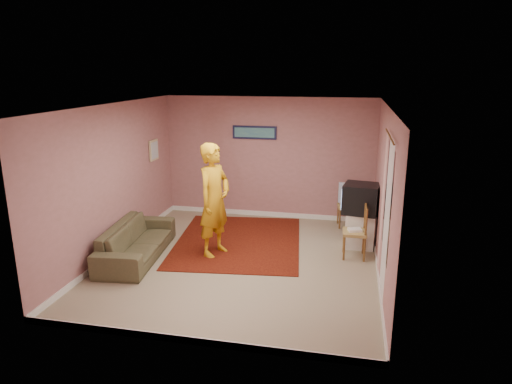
% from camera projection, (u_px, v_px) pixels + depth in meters
% --- Properties ---
extents(ground, '(5.00, 5.00, 0.00)m').
position_uv_depth(ground, '(242.00, 261.00, 7.75)').
color(ground, gray).
rests_on(ground, ground).
extents(wall_back, '(4.50, 0.02, 2.60)m').
position_uv_depth(wall_back, '(268.00, 158.00, 9.77)').
color(wall_back, '#AC7175').
rests_on(wall_back, ground).
extents(wall_front, '(4.50, 0.02, 2.60)m').
position_uv_depth(wall_front, '(187.00, 242.00, 5.05)').
color(wall_front, '#AC7175').
rests_on(wall_front, ground).
extents(wall_left, '(0.02, 5.00, 2.60)m').
position_uv_depth(wall_left, '(114.00, 180.00, 7.86)').
color(wall_left, '#AC7175').
rests_on(wall_left, ground).
extents(wall_right, '(0.02, 5.00, 2.60)m').
position_uv_depth(wall_right, '(384.00, 194.00, 6.97)').
color(wall_right, '#AC7175').
rests_on(wall_right, ground).
extents(ceiling, '(4.50, 5.00, 0.02)m').
position_uv_depth(ceiling, '(240.00, 106.00, 7.07)').
color(ceiling, white).
rests_on(ceiling, wall_back).
extents(baseboard_back, '(4.50, 0.02, 0.10)m').
position_uv_depth(baseboard_back, '(268.00, 214.00, 10.09)').
color(baseboard_back, white).
rests_on(baseboard_back, ground).
extents(baseboard_front, '(4.50, 0.02, 0.10)m').
position_uv_depth(baseboard_front, '(192.00, 341.00, 5.39)').
color(baseboard_front, white).
rests_on(baseboard_front, ground).
extents(baseboard_left, '(0.02, 5.00, 0.10)m').
position_uv_depth(baseboard_left, '(120.00, 248.00, 8.18)').
color(baseboard_left, white).
rests_on(baseboard_left, ground).
extents(baseboard_right, '(0.02, 5.00, 0.10)m').
position_uv_depth(baseboard_right, '(377.00, 269.00, 7.30)').
color(baseboard_right, white).
rests_on(baseboard_right, ground).
extents(window, '(0.01, 1.10, 1.50)m').
position_uv_depth(window, '(388.00, 201.00, 6.08)').
color(window, black).
rests_on(window, wall_right).
extents(curtain_sheer, '(0.01, 0.75, 2.10)m').
position_uv_depth(curtain_sheer, '(387.00, 219.00, 5.99)').
color(curtain_sheer, white).
rests_on(curtain_sheer, wall_right).
extents(curtain_floral, '(0.01, 0.35, 2.10)m').
position_uv_depth(curtain_floral, '(382.00, 204.00, 6.66)').
color(curtain_floral, beige).
rests_on(curtain_floral, wall_right).
extents(curtain_rod, '(0.02, 1.40, 0.02)m').
position_uv_depth(curtain_rod, '(390.00, 136.00, 5.86)').
color(curtain_rod, brown).
rests_on(curtain_rod, wall_right).
extents(picture_back, '(0.95, 0.04, 0.28)m').
position_uv_depth(picture_back, '(254.00, 132.00, 9.66)').
color(picture_back, '#141637').
rests_on(picture_back, wall_back).
extents(picture_left, '(0.04, 0.38, 0.42)m').
position_uv_depth(picture_left, '(154.00, 150.00, 9.30)').
color(picture_left, '#C4B587').
rests_on(picture_left, wall_left).
extents(area_rug, '(2.59, 3.10, 0.02)m').
position_uv_depth(area_rug, '(238.00, 241.00, 8.61)').
color(area_rug, '#320705').
rests_on(area_rug, ground).
extents(tv_cabinet, '(0.51, 0.46, 0.65)m').
position_uv_depth(tv_cabinet, '(359.00, 230.00, 8.30)').
color(tv_cabinet, white).
rests_on(tv_cabinet, ground).
extents(crt_tv, '(0.69, 0.64, 0.53)m').
position_uv_depth(crt_tv, '(361.00, 199.00, 8.15)').
color(crt_tv, black).
rests_on(crt_tv, tv_cabinet).
extents(chair_a, '(0.45, 0.43, 0.48)m').
position_uv_depth(chair_a, '(348.00, 201.00, 9.32)').
color(chair_a, tan).
rests_on(chair_a, ground).
extents(dvd_player, '(0.36, 0.30, 0.05)m').
position_uv_depth(dvd_player, '(348.00, 204.00, 9.33)').
color(dvd_player, '#BABAC0').
rests_on(dvd_player, chair_a).
extents(blue_throw, '(0.40, 0.05, 0.42)m').
position_uv_depth(blue_throw, '(348.00, 193.00, 9.31)').
color(blue_throw, '#81A4D3').
rests_on(blue_throw, chair_a).
extents(chair_b, '(0.41, 0.43, 0.50)m').
position_uv_depth(chair_b, '(355.00, 226.00, 7.77)').
color(chair_b, tan).
rests_on(chair_b, ground).
extents(game_console, '(0.26, 0.22, 0.05)m').
position_uv_depth(game_console, '(355.00, 230.00, 7.79)').
color(game_console, white).
rests_on(game_console, chair_b).
extents(sofa, '(1.00, 2.11, 0.59)m').
position_uv_depth(sofa, '(137.00, 241.00, 7.83)').
color(sofa, '#4D472E').
rests_on(sofa, ground).
extents(person, '(0.69, 0.84, 1.97)m').
position_uv_depth(person, '(214.00, 200.00, 7.80)').
color(person, '#CA8F13').
rests_on(person, ground).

